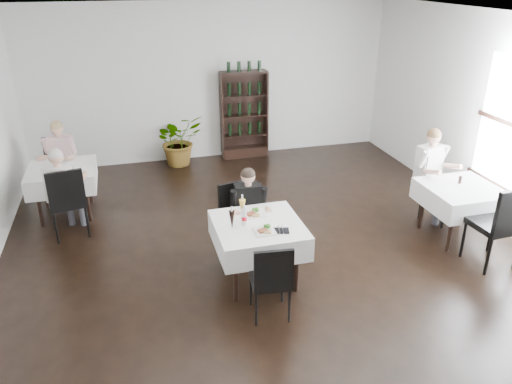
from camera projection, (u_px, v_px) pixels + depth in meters
room_shell at (284, 164)px, 5.66m from camera, size 9.00×9.00×9.00m
wine_shelf at (244, 116)px, 9.86m from camera, size 0.90×0.28×1.75m
main_table at (258, 235)px, 5.95m from camera, size 1.03×1.03×0.77m
left_table at (62, 177)px, 7.57m from camera, size 0.98×0.98×0.77m
right_table at (460, 197)px, 6.93m from camera, size 0.98×0.98×0.77m
potted_tree at (179, 140)px, 9.59m from camera, size 1.10×1.03×0.99m
main_chair_far at (239, 215)px, 6.53m from camera, size 0.55×0.55×1.00m
main_chair_near at (271, 277)px, 5.30m from camera, size 0.46×0.46×0.92m
left_chair_far at (61, 164)px, 8.18m from camera, size 0.55×0.55×1.03m
left_chair_near at (67, 198)px, 6.92m from camera, size 0.56×0.57×1.06m
right_chair_far at (438, 183)px, 7.48m from camera, size 0.61×0.61×1.02m
right_chair_near at (501, 221)px, 6.19m from camera, size 0.55×0.56×1.14m
diner_main at (249, 207)px, 6.39m from camera, size 0.48×0.49×1.24m
diner_left_far at (60, 156)px, 7.95m from camera, size 0.56×0.59×1.35m
diner_left_near at (63, 185)px, 6.95m from camera, size 0.57×0.61×1.32m
diner_right_far at (433, 167)px, 7.43m from camera, size 0.58×0.62×1.40m
plate_far at (253, 214)px, 6.08m from camera, size 0.29×0.29×0.08m
plate_near at (265, 230)px, 5.70m from camera, size 0.24×0.24×0.07m
pilsner_dark at (232, 220)px, 5.71m from camera, size 0.07×0.07×0.29m
pilsner_lager at (242, 210)px, 5.92m from camera, size 0.08×0.08×0.33m
coke_bottle at (244, 217)px, 5.82m from camera, size 0.06×0.06×0.25m
napkin_cutlery at (281, 230)px, 5.72m from camera, size 0.22×0.21×0.02m
pepper_mill at (460, 180)px, 6.96m from camera, size 0.05×0.05×0.11m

